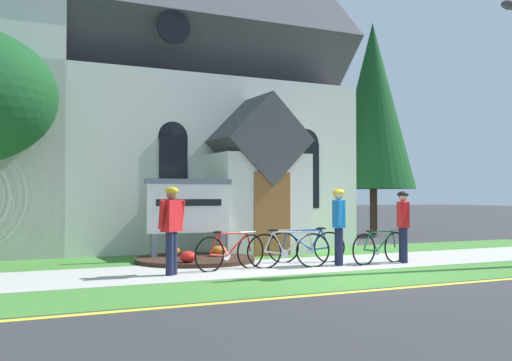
{
  "coord_description": "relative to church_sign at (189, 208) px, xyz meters",
  "views": [
    {
      "loc": [
        -6.6,
        -9.49,
        1.5
      ],
      "look_at": [
        -0.54,
        3.08,
        1.86
      ],
      "focal_mm": 42.38,
      "sensor_mm": 36.0,
      "label": 1
    }
  ],
  "objects": [
    {
      "name": "curb_paint_stripe",
      "position": [
        0.13,
        -5.6,
        -1.22
      ],
      "size": [
        28.0,
        0.16,
        0.01
      ],
      "primitive_type": "cube",
      "color": "yellow",
      "rests_on": "ground"
    },
    {
      "name": "bicycle_green",
      "position": [
        3.55,
        -2.58,
        -0.86
      ],
      "size": [
        1.7,
        0.36,
        0.78
      ],
      "color": "black",
      "rests_on": "ground"
    },
    {
      "name": "sidewalk_slab",
      "position": [
        0.13,
        -2.07,
        -1.22
      ],
      "size": [
        32.0,
        2.7,
        0.01
      ],
      "primitive_type": "cube",
      "color": "#B7B5AD",
      "rests_on": "ground"
    },
    {
      "name": "bicycle_yellow",
      "position": [
        2.22,
        -1.66,
        -0.85
      ],
      "size": [
        1.64,
        0.71,
        0.81
      ],
      "color": "black",
      "rests_on": "ground"
    },
    {
      "name": "bicycle_orange",
      "position": [
        1.36,
        -2.38,
        -0.84
      ],
      "size": [
        1.74,
        0.49,
        0.83
      ],
      "color": "black",
      "rests_on": "ground"
    },
    {
      "name": "cyclist_in_blue_jersey",
      "position": [
        2.53,
        -2.5,
        -0.26
      ],
      "size": [
        0.38,
        0.61,
        1.65
      ],
      "color": "#191E38",
      "rests_on": "ground"
    },
    {
      "name": "flower_bed",
      "position": [
        -0.01,
        -0.45,
        -1.15
      ],
      "size": [
        2.73,
        2.73,
        0.34
      ],
      "color": "#382319",
      "rests_on": "ground"
    },
    {
      "name": "grass_verge",
      "position": [
        0.13,
        -4.44,
        -1.22
      ],
      "size": [
        32.0,
        2.03,
        0.01
      ],
      "primitive_type": "cube",
      "color": "#427F33",
      "rests_on": "ground"
    },
    {
      "name": "church_lawn",
      "position": [
        0.13,
        0.45,
        -1.22
      ],
      "size": [
        24.0,
        2.35,
        0.01
      ],
      "primitive_type": "cube",
      "color": "#427F33",
      "rests_on": "ground"
    },
    {
      "name": "church_building",
      "position": [
        -0.3,
        5.88,
        3.45
      ],
      "size": [
        12.05,
        11.1,
        13.41
      ],
      "color": "silver",
      "rests_on": "ground"
    },
    {
      "name": "ground",
      "position": [
        1.86,
        0.03,
        -1.22
      ],
      "size": [
        140.0,
        140.0,
        0.0
      ],
      "primitive_type": "plane",
      "color": "#333335"
    },
    {
      "name": "roadside_conifer",
      "position": [
        9.38,
        5.43,
        3.76
      ],
      "size": [
        3.21,
        3.21,
        8.21
      ],
      "color": "#3D2D1E",
      "rests_on": "ground"
    },
    {
      "name": "church_sign",
      "position": [
        0.0,
        0.0,
        0.0
      ],
      "size": [
        2.1,
        0.24,
        1.9
      ],
      "color": "slate",
      "rests_on": "ground"
    },
    {
      "name": "cyclist_in_orange_jersey",
      "position": [
        4.15,
        -2.66,
        -0.29
      ],
      "size": [
        0.41,
        0.62,
        1.61
      ],
      "color": "#191E38",
      "rests_on": "ground"
    },
    {
      "name": "cyclist_in_yellow_jersey",
      "position": [
        -1.22,
        -2.49,
        -0.24
      ],
      "size": [
        0.58,
        0.51,
        1.67
      ],
      "color": "#191E38",
      "rests_on": "ground"
    },
    {
      "name": "bicycle_white",
      "position": [
        0.12,
        -2.2,
        -0.85
      ],
      "size": [
        1.73,
        0.52,
        0.83
      ],
      "color": "black",
      "rests_on": "ground"
    }
  ]
}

